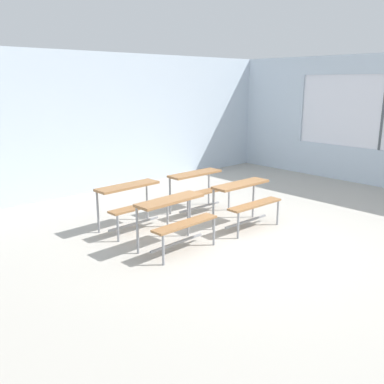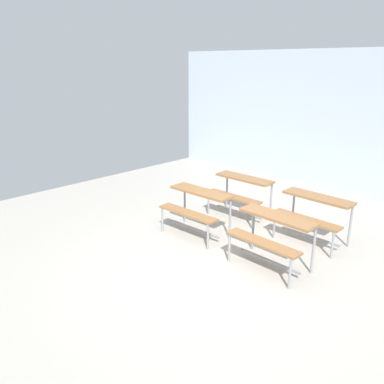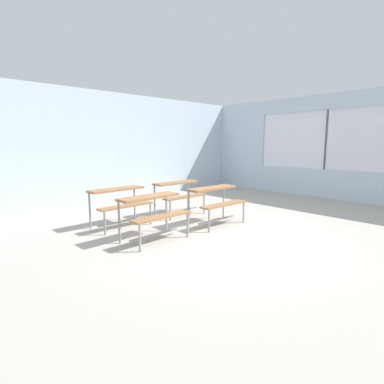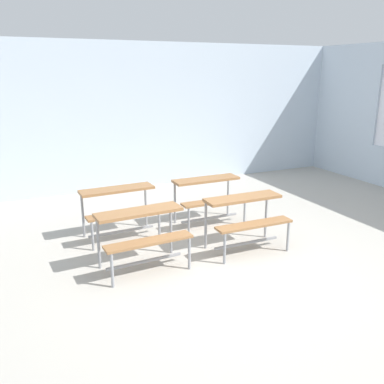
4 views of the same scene
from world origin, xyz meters
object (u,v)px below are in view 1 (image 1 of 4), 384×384
desk_bench_r1c1 (199,183)px  desk_bench_r0c0 (175,212)px  desk_bench_r0c1 (246,195)px  desk_bench_r1c0 (132,197)px

desk_bench_r1c1 → desk_bench_r0c0: bearing=-143.7°
desk_bench_r0c1 → desk_bench_r1c0: (-1.47, 1.16, 0.00)m
desk_bench_r0c1 → desk_bench_r1c0: same height
desk_bench_r0c0 → desk_bench_r1c1: 1.84m
desk_bench_r0c0 → desk_bench_r1c1: (1.48, 1.09, 0.00)m
desk_bench_r0c1 → desk_bench_r1c0: bearing=142.3°
desk_bench_r0c0 → desk_bench_r0c1: (1.49, -0.04, 0.00)m
desk_bench_r1c0 → desk_bench_r0c1: bearing=-40.4°
desk_bench_r0c1 → desk_bench_r1c1: 1.13m
desk_bench_r0c0 → desk_bench_r1c1: bearing=33.5°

